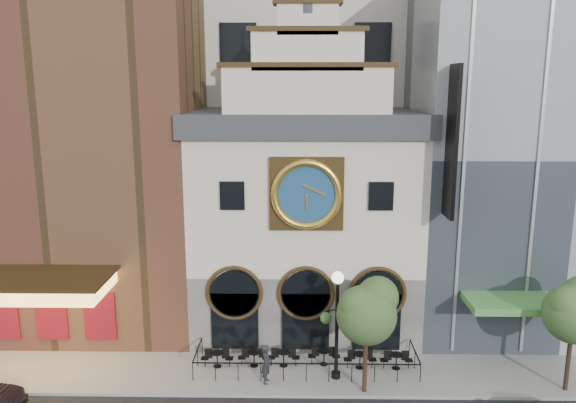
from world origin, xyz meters
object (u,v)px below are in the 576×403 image
(bistro_0, at_px, (217,358))
(bistro_2, at_px, (284,357))
(tree_right, at_px, (575,309))
(bistro_5, at_px, (396,360))
(lamppost, at_px, (337,313))
(bistro_3, at_px, (324,356))
(bistro_4, at_px, (360,359))
(pedestrian, at_px, (266,364))
(bistro_1, at_px, (254,357))
(tree_left, at_px, (368,310))

(bistro_0, bearing_deg, bistro_2, 2.42)
(bistro_0, xyz_separation_m, tree_right, (16.16, -1.79, 3.44))
(bistro_5, distance_m, lamppost, 4.19)
(bistro_2, bearing_deg, lamppost, -23.40)
(bistro_0, relative_size, bistro_3, 1.00)
(lamppost, bearing_deg, bistro_4, 13.60)
(bistro_5, bearing_deg, bistro_0, 179.69)
(bistro_3, distance_m, pedestrian, 3.29)
(bistro_0, xyz_separation_m, bistro_1, (1.80, 0.10, 0.00))
(bistro_0, distance_m, bistro_5, 8.74)
(tree_left, distance_m, tree_right, 9.16)
(bistro_1, bearing_deg, bistro_4, -1.15)
(bistro_0, bearing_deg, bistro_5, -0.31)
(bistro_1, distance_m, tree_right, 14.89)
(bistro_2, xyz_separation_m, pedestrian, (-0.76, -1.57, 0.47))
(bistro_1, height_order, tree_left, tree_left)
(pedestrian, xyz_separation_m, tree_left, (4.52, -0.65, 2.97))
(bistro_4, distance_m, bistro_5, 1.76)
(bistro_4, height_order, pedestrian, pedestrian)
(bistro_0, height_order, pedestrian, pedestrian)
(bistro_3, relative_size, bistro_4, 1.00)
(bistro_0, bearing_deg, tree_right, -6.32)
(bistro_1, relative_size, pedestrian, 0.84)
(lamppost, bearing_deg, bistro_3, 88.48)
(bistro_0, xyz_separation_m, bistro_3, (5.24, 0.30, 0.00))
(bistro_2, xyz_separation_m, bistro_5, (5.49, -0.18, 0.00))
(tree_left, bearing_deg, pedestrian, 171.84)
(bistro_0, relative_size, lamppost, 0.30)
(bistro_1, xyz_separation_m, pedestrian, (0.69, -1.53, 0.47))
(bistro_2, relative_size, bistro_4, 1.00)
(bistro_3, bearing_deg, bistro_2, -175.27)
(tree_left, bearing_deg, bistro_4, 90.63)
(bistro_4, bearing_deg, tree_left, -89.37)
(bistro_5, bearing_deg, bistro_3, 174.31)
(bistro_3, bearing_deg, tree_left, -53.46)
(bistro_0, relative_size, bistro_4, 1.00)
(bistro_0, distance_m, bistro_3, 5.25)
(bistro_0, xyz_separation_m, bistro_5, (8.74, -0.05, 0.00))
(lamppost, bearing_deg, tree_right, -28.43)
(bistro_0, height_order, tree_right, tree_right)
(tree_right, bearing_deg, bistro_1, 172.49)
(bistro_0, relative_size, bistro_2, 1.00)
(bistro_0, distance_m, tree_right, 16.62)
(bistro_5, xyz_separation_m, tree_right, (7.42, -1.74, 3.44))
(bistro_2, distance_m, pedestrian, 1.81)
(bistro_2, relative_size, pedestrian, 0.84)
(tree_left, height_order, tree_right, tree_left)
(bistro_3, distance_m, tree_right, 11.64)
(bistro_3, height_order, bistro_5, same)
(bistro_4, distance_m, pedestrian, 4.74)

